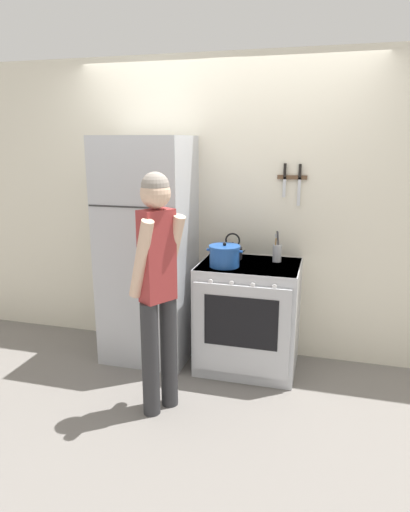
# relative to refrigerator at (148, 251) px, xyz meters

# --- Properties ---
(ground_plane) EXTENTS (14.00, 14.00, 0.00)m
(ground_plane) POSITION_rel_refrigerator_xyz_m (0.58, 0.31, -0.95)
(ground_plane) COLOR slate
(wall_back) EXTENTS (10.00, 0.06, 2.55)m
(wall_back) POSITION_rel_refrigerator_xyz_m (0.58, 0.34, 0.33)
(wall_back) COLOR silver
(wall_back) RESTS_ON ground_plane
(refrigerator) EXTENTS (0.72, 0.65, 1.90)m
(refrigerator) POSITION_rel_refrigerator_xyz_m (0.00, 0.00, 0.00)
(refrigerator) COLOR #B7BABF
(refrigerator) RESTS_ON ground_plane
(stove_range) EXTENTS (0.80, 0.66, 0.90)m
(stove_range) POSITION_rel_refrigerator_xyz_m (0.88, -0.03, -0.49)
(stove_range) COLOR silver
(stove_range) RESTS_ON ground_plane
(dutch_oven_pot) EXTENTS (0.29, 0.24, 0.19)m
(dutch_oven_pot) POSITION_rel_refrigerator_xyz_m (0.70, -0.12, 0.03)
(dutch_oven_pot) COLOR #1E4C9E
(dutch_oven_pot) RESTS_ON stove_range
(tea_kettle) EXTENTS (0.20, 0.16, 0.22)m
(tea_kettle) POSITION_rel_refrigerator_xyz_m (0.71, 0.12, 0.01)
(tea_kettle) COLOR black
(tea_kettle) RESTS_ON stove_range
(utensil_jar) EXTENTS (0.07, 0.07, 0.25)m
(utensil_jar) POSITION_rel_refrigerator_xyz_m (1.08, 0.13, 0.03)
(utensil_jar) COLOR #B7BABF
(utensil_jar) RESTS_ON stove_range
(person) EXTENTS (0.39, 0.41, 1.67)m
(person) POSITION_rel_refrigerator_xyz_m (0.39, -0.79, 0.00)
(person) COLOR #2D2D30
(person) RESTS_ON ground_plane
(wall_knife_strip) EXTENTS (0.24, 0.03, 0.34)m
(wall_knife_strip) POSITION_rel_refrigerator_xyz_m (1.16, 0.29, 0.62)
(wall_knife_strip) COLOR brown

